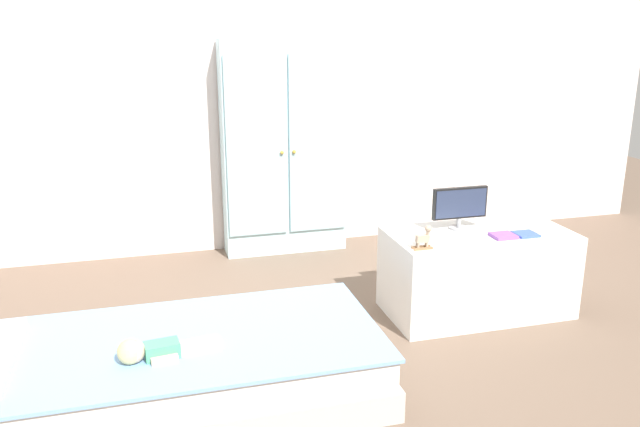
{
  "coord_description": "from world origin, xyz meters",
  "views": [
    {
      "loc": [
        -0.54,
        -2.69,
        1.49
      ],
      "look_at": [
        0.29,
        0.32,
        0.57
      ],
      "focal_mm": 36.0,
      "sensor_mm": 36.0,
      "label": 1
    }
  ],
  "objects_px": {
    "doll": "(150,350)",
    "rocking_horse_toy": "(424,238)",
    "tv_monitor": "(460,205)",
    "tv_stand": "(477,272)",
    "book_blue": "(526,234)",
    "wardrobe": "(284,148)",
    "book_purple": "(503,236)",
    "bed": "(163,373)"
  },
  "relations": [
    {
      "from": "tv_monitor",
      "to": "rocking_horse_toy",
      "type": "relative_size",
      "value": 2.6
    },
    {
      "from": "tv_stand",
      "to": "rocking_horse_toy",
      "type": "height_order",
      "value": "rocking_horse_toy"
    },
    {
      "from": "wardrobe",
      "to": "tv_monitor",
      "type": "bearing_deg",
      "value": -59.49
    },
    {
      "from": "tv_monitor",
      "to": "rocking_horse_toy",
      "type": "xyz_separation_m",
      "value": [
        -0.31,
        -0.24,
        -0.08
      ]
    },
    {
      "from": "tv_monitor",
      "to": "book_purple",
      "type": "relative_size",
      "value": 2.59
    },
    {
      "from": "rocking_horse_toy",
      "to": "tv_monitor",
      "type": "bearing_deg",
      "value": 38.09
    },
    {
      "from": "rocking_horse_toy",
      "to": "book_blue",
      "type": "relative_size",
      "value": 1.03
    },
    {
      "from": "bed",
      "to": "book_purple",
      "type": "relative_size",
      "value": 15.18
    },
    {
      "from": "wardrobe",
      "to": "tv_stand",
      "type": "height_order",
      "value": "wardrobe"
    },
    {
      "from": "tv_stand",
      "to": "rocking_horse_toy",
      "type": "xyz_separation_m",
      "value": [
        -0.39,
        -0.16,
        0.28
      ]
    },
    {
      "from": "wardrobe",
      "to": "doll",
      "type": "bearing_deg",
      "value": -116.75
    },
    {
      "from": "tv_stand",
      "to": "book_blue",
      "type": "height_order",
      "value": "book_blue"
    },
    {
      "from": "wardrobe",
      "to": "book_blue",
      "type": "xyz_separation_m",
      "value": [
        0.98,
        -1.36,
        -0.25
      ]
    },
    {
      "from": "tv_monitor",
      "to": "book_purple",
      "type": "bearing_deg",
      "value": -50.74
    },
    {
      "from": "doll",
      "to": "book_blue",
      "type": "xyz_separation_m",
      "value": [
        1.9,
        0.48,
        0.15
      ]
    },
    {
      "from": "rocking_horse_toy",
      "to": "book_blue",
      "type": "xyz_separation_m",
      "value": [
        0.6,
        0.05,
        -0.05
      ]
    },
    {
      "from": "doll",
      "to": "tv_monitor",
      "type": "height_order",
      "value": "tv_monitor"
    },
    {
      "from": "bed",
      "to": "doll",
      "type": "bearing_deg",
      "value": -107.73
    },
    {
      "from": "rocking_horse_toy",
      "to": "wardrobe",
      "type": "bearing_deg",
      "value": 105.0
    },
    {
      "from": "doll",
      "to": "tv_monitor",
      "type": "bearing_deg",
      "value": 22.43
    },
    {
      "from": "book_purple",
      "to": "book_blue",
      "type": "relative_size",
      "value": 1.04
    },
    {
      "from": "wardrobe",
      "to": "rocking_horse_toy",
      "type": "xyz_separation_m",
      "value": [
        0.38,
        -1.42,
        -0.2
      ]
    },
    {
      "from": "bed",
      "to": "tv_monitor",
      "type": "bearing_deg",
      "value": 18.8
    },
    {
      "from": "tv_monitor",
      "to": "book_blue",
      "type": "bearing_deg",
      "value": -33.68
    },
    {
      "from": "doll",
      "to": "book_blue",
      "type": "relative_size",
      "value": 3.45
    },
    {
      "from": "bed",
      "to": "book_blue",
      "type": "bearing_deg",
      "value": 10.55
    },
    {
      "from": "bed",
      "to": "tv_stand",
      "type": "height_order",
      "value": "tv_stand"
    },
    {
      "from": "tv_monitor",
      "to": "book_purple",
      "type": "distance_m",
      "value": 0.28
    },
    {
      "from": "tv_monitor",
      "to": "rocking_horse_toy",
      "type": "height_order",
      "value": "tv_monitor"
    },
    {
      "from": "tv_monitor",
      "to": "book_blue",
      "type": "xyz_separation_m",
      "value": [
        0.29,
        -0.19,
        -0.13
      ]
    },
    {
      "from": "tv_stand",
      "to": "book_purple",
      "type": "height_order",
      "value": "book_purple"
    },
    {
      "from": "rocking_horse_toy",
      "to": "book_purple",
      "type": "xyz_separation_m",
      "value": [
        0.47,
        0.05,
        -0.05
      ]
    },
    {
      "from": "doll",
      "to": "rocking_horse_toy",
      "type": "xyz_separation_m",
      "value": [
        1.31,
        0.42,
        0.19
      ]
    },
    {
      "from": "tv_monitor",
      "to": "book_blue",
      "type": "distance_m",
      "value": 0.37
    },
    {
      "from": "book_purple",
      "to": "bed",
      "type": "bearing_deg",
      "value": -168.68
    },
    {
      "from": "tv_monitor",
      "to": "tv_stand",
      "type": "bearing_deg",
      "value": -44.55
    },
    {
      "from": "tv_stand",
      "to": "tv_monitor",
      "type": "height_order",
      "value": "tv_monitor"
    },
    {
      "from": "doll",
      "to": "book_purple",
      "type": "distance_m",
      "value": 1.84
    },
    {
      "from": "bed",
      "to": "book_purple",
      "type": "distance_m",
      "value": 1.79
    },
    {
      "from": "bed",
      "to": "book_blue",
      "type": "relative_size",
      "value": 15.73
    },
    {
      "from": "book_purple",
      "to": "doll",
      "type": "bearing_deg",
      "value": -164.92
    },
    {
      "from": "rocking_horse_toy",
      "to": "book_purple",
      "type": "distance_m",
      "value": 0.47
    }
  ]
}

